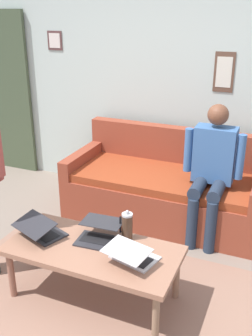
{
  "coord_description": "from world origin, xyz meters",
  "views": [
    {
      "loc": [
        -1.23,
        1.95,
        2.07
      ],
      "look_at": [
        -0.02,
        -0.89,
        0.8
      ],
      "focal_mm": 41.9,
      "sensor_mm": 36.0,
      "label": 1
    }
  ],
  "objects_px": {
    "couch": "(166,189)",
    "french_press": "(127,226)",
    "laptop_left": "(41,230)",
    "coffee_table": "(93,253)",
    "person_seated": "(212,166)",
    "laptop_right": "(99,234)",
    "laptop_center": "(132,255)",
    "interior_door": "(4,93)"
  },
  "relations": [
    {
      "from": "laptop_left",
      "to": "laptop_center",
      "type": "xyz_separation_m",
      "value": [
        -0.77,
        0.03,
        0.0
      ]
    },
    {
      "from": "coffee_table",
      "to": "laptop_right",
      "type": "xyz_separation_m",
      "value": [
        0.01,
        -0.12,
        0.09
      ]
    },
    {
      "from": "interior_door",
      "to": "person_seated",
      "type": "relative_size",
      "value": 1.6
    },
    {
      "from": "laptop_center",
      "to": "laptop_right",
      "type": "xyz_separation_m",
      "value": [
        0.33,
        -0.15,
        -0.0
      ]
    },
    {
      "from": "interior_door",
      "to": "person_seated",
      "type": "height_order",
      "value": "interior_door"
    },
    {
      "from": "laptop_left",
      "to": "laptop_right",
      "type": "distance_m",
      "value": 0.46
    },
    {
      "from": "interior_door",
      "to": "laptop_center",
      "type": "bearing_deg",
      "value": 143.3
    },
    {
      "from": "coffee_table",
      "to": "laptop_center",
      "type": "relative_size",
      "value": 3.4
    },
    {
      "from": "laptop_left",
      "to": "french_press",
      "type": "bearing_deg",
      "value": -161.3
    },
    {
      "from": "laptop_center",
      "to": "laptop_right",
      "type": "bearing_deg",
      "value": -24.53
    },
    {
      "from": "laptop_left",
      "to": "french_press",
      "type": "height_order",
      "value": "french_press"
    },
    {
      "from": "laptop_right",
      "to": "interior_door",
      "type": "bearing_deg",
      "value": -38.19
    },
    {
      "from": "laptop_right",
      "to": "person_seated",
      "type": "bearing_deg",
      "value": -118.74
    },
    {
      "from": "laptop_right",
      "to": "laptop_left",
      "type": "bearing_deg",
      "value": 15.07
    },
    {
      "from": "couch",
      "to": "french_press",
      "type": "xyz_separation_m",
      "value": [
        -0.08,
        1.23,
        0.24
      ]
    },
    {
      "from": "person_seated",
      "to": "coffee_table",
      "type": "bearing_deg",
      "value": 63.99
    },
    {
      "from": "couch",
      "to": "laptop_right",
      "type": "xyz_separation_m",
      "value": [
        0.11,
        1.33,
        0.18
      ]
    },
    {
      "from": "interior_door",
      "to": "coffee_table",
      "type": "height_order",
      "value": "interior_door"
    },
    {
      "from": "person_seated",
      "to": "laptop_center",
      "type": "bearing_deg",
      "value": 77.57
    },
    {
      "from": "french_press",
      "to": "person_seated",
      "type": "distance_m",
      "value": 1.1
    },
    {
      "from": "couch",
      "to": "coffee_table",
      "type": "relative_size",
      "value": 1.56
    },
    {
      "from": "coffee_table",
      "to": "laptop_left",
      "type": "distance_m",
      "value": 0.46
    },
    {
      "from": "interior_door",
      "to": "person_seated",
      "type": "bearing_deg",
      "value": 166.4
    },
    {
      "from": "interior_door",
      "to": "couch",
      "type": "height_order",
      "value": "interior_door"
    },
    {
      "from": "couch",
      "to": "coffee_table",
      "type": "xyz_separation_m",
      "value": [
        0.1,
        1.45,
        0.09
      ]
    },
    {
      "from": "couch",
      "to": "laptop_left",
      "type": "bearing_deg",
      "value": 69.18
    },
    {
      "from": "interior_door",
      "to": "coffee_table",
      "type": "distance_m",
      "value": 3.06
    },
    {
      "from": "interior_door",
      "to": "laptop_left",
      "type": "bearing_deg",
      "value": 133.84
    },
    {
      "from": "interior_door",
      "to": "french_press",
      "type": "relative_size",
      "value": 8.46
    },
    {
      "from": "interior_door",
      "to": "person_seated",
      "type": "distance_m",
      "value": 2.99
    },
    {
      "from": "coffee_table",
      "to": "person_seated",
      "type": "xyz_separation_m",
      "value": [
        -0.6,
        -1.22,
        0.33
      ]
    },
    {
      "from": "laptop_center",
      "to": "person_seated",
      "type": "height_order",
      "value": "person_seated"
    },
    {
      "from": "person_seated",
      "to": "laptop_left",
      "type": "bearing_deg",
      "value": 49.34
    },
    {
      "from": "french_press",
      "to": "coffee_table",
      "type": "bearing_deg",
      "value": 50.28
    },
    {
      "from": "interior_door",
      "to": "laptop_center",
      "type": "relative_size",
      "value": 5.45
    },
    {
      "from": "person_seated",
      "to": "couch",
      "type": "bearing_deg",
      "value": -24.49
    },
    {
      "from": "coffee_table",
      "to": "french_press",
      "type": "relative_size",
      "value": 5.28
    },
    {
      "from": "coffee_table",
      "to": "french_press",
      "type": "bearing_deg",
      "value": -129.72
    },
    {
      "from": "person_seated",
      "to": "french_press",
      "type": "bearing_deg",
      "value": 67.54
    },
    {
      "from": "coffee_table",
      "to": "person_seated",
      "type": "bearing_deg",
      "value": -116.01
    },
    {
      "from": "couch",
      "to": "french_press",
      "type": "relative_size",
      "value": 8.22
    },
    {
      "from": "couch",
      "to": "coffee_table",
      "type": "height_order",
      "value": "couch"
    }
  ]
}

